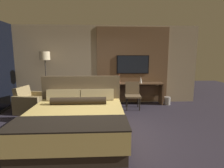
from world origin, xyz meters
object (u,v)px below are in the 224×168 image
(waste_bin, at_px, (167,101))
(tv, at_px, (133,65))
(floor_lamp, at_px, (45,60))
(armchair_by_window, at_px, (32,103))
(bed, at_px, (76,121))
(vase_short, at_px, (141,80))
(desk_chair, at_px, (133,93))
(desk, at_px, (133,89))
(vase_tall, at_px, (119,78))

(waste_bin, bearing_deg, tv, 164.70)
(tv, height_order, floor_lamp, floor_lamp)
(tv, relative_size, armchair_by_window, 1.19)
(bed, distance_m, vase_short, 3.16)
(bed, bearing_deg, armchair_by_window, 132.33)
(desk_chair, xyz_separation_m, floor_lamp, (-2.93, 0.39, 1.07))
(desk, bearing_deg, vase_short, -18.55)
(tv, bearing_deg, floor_lamp, -174.44)
(armchair_by_window, bearing_deg, vase_tall, -66.39)
(armchair_by_window, relative_size, waste_bin, 3.52)
(desk, height_order, waste_bin, desk)
(tv, height_order, vase_tall, tv)
(floor_lamp, relative_size, vase_tall, 5.01)
(bed, height_order, floor_lamp, floor_lamp)
(vase_tall, bearing_deg, bed, -114.78)
(tv, relative_size, vase_tall, 3.14)
(bed, relative_size, tv, 1.86)
(armchair_by_window, distance_m, vase_short, 3.67)
(floor_lamp, relative_size, vase_short, 8.03)
(floor_lamp, xyz_separation_m, vase_tall, (2.51, 0.06, -0.61))
(desk, xyz_separation_m, tv, (-0.00, 0.17, 0.88))
(bed, height_order, waste_bin, bed)
(armchair_by_window, distance_m, vase_tall, 2.96)
(armchair_by_window, bearing_deg, floor_lamp, -14.28)
(armchair_by_window, bearing_deg, vase_short, -69.52)
(desk, xyz_separation_m, vase_short, (0.25, -0.08, 0.36))
(desk, xyz_separation_m, floor_lamp, (-3.03, -0.12, 1.05))
(tv, distance_m, waste_bin, 1.80)
(bed, distance_m, vase_tall, 2.80)
(tv, bearing_deg, vase_tall, -155.23)
(armchair_by_window, bearing_deg, desk_chair, -75.83)
(vase_tall, distance_m, waste_bin, 1.92)
(desk_chair, xyz_separation_m, vase_short, (0.36, 0.42, 0.38))
(floor_lamp, bearing_deg, desk, 2.29)
(desk, bearing_deg, vase_tall, -172.91)
(tv, height_order, vase_short, tv)
(desk_chair, bearing_deg, floor_lamp, 175.96)
(desk_chair, bearing_deg, vase_short, 53.49)
(vase_tall, height_order, waste_bin, vase_tall)
(bed, height_order, desk_chair, bed)
(floor_lamp, height_order, vase_tall, floor_lamp)
(desk_chair, distance_m, waste_bin, 1.42)
(waste_bin, bearing_deg, floor_lamp, 179.50)
(desk, relative_size, waste_bin, 7.51)
(bed, relative_size, vase_short, 9.34)
(desk_chair, height_order, floor_lamp, floor_lamp)
(tv, bearing_deg, desk, -90.00)
(tv, bearing_deg, waste_bin, -15.30)
(vase_tall, xyz_separation_m, vase_short, (0.77, -0.02, -0.07))
(desk, relative_size, armchair_by_window, 2.13)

